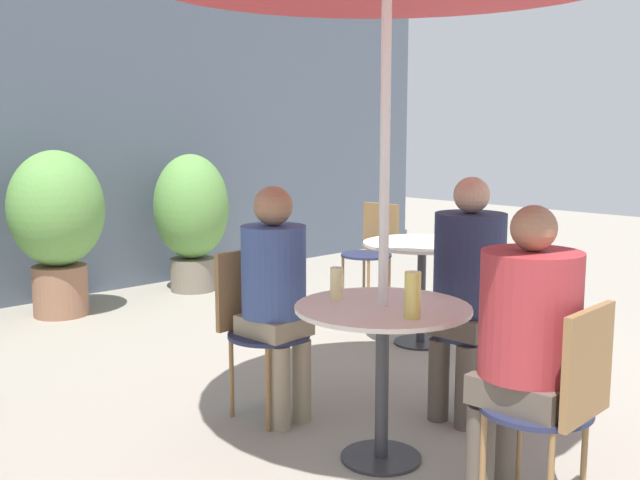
{
  "coord_description": "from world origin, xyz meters",
  "views": [
    {
      "loc": [
        -2.55,
        -2.16,
        1.49
      ],
      "look_at": [
        -0.12,
        0.36,
        0.97
      ],
      "focal_mm": 42.0,
      "sensor_mm": 36.0,
      "label": 1
    }
  ],
  "objects_px": {
    "seated_person_0": "(525,336)",
    "beer_glass_1": "(413,295)",
    "beer_glass_0": "(336,283)",
    "bistro_chair_1": "(482,315)",
    "bistro_chair_3": "(373,244)",
    "cafe_table_far": "(422,262)",
    "seated_person_2": "(276,283)",
    "seated_person_1": "(468,279)",
    "potted_plant_1": "(57,219)",
    "bistro_chair_2": "(256,316)",
    "bistro_chair_0": "(560,394)",
    "cafe_table_near": "(383,338)",
    "potted_plant_2": "(191,214)"
  },
  "relations": [
    {
      "from": "beer_glass_1",
      "to": "bistro_chair_0",
      "type": "bearing_deg",
      "value": -79.4
    },
    {
      "from": "potted_plant_1",
      "to": "potted_plant_2",
      "type": "relative_size",
      "value": 1.05
    },
    {
      "from": "cafe_table_far",
      "to": "seated_person_0",
      "type": "xyz_separation_m",
      "value": [
        -1.55,
        -1.72,
        0.13
      ]
    },
    {
      "from": "cafe_table_near",
      "to": "bistro_chair_2",
      "type": "relative_size",
      "value": 0.91
    },
    {
      "from": "seated_person_1",
      "to": "bistro_chair_1",
      "type": "bearing_deg",
      "value": 90.0
    },
    {
      "from": "cafe_table_near",
      "to": "bistro_chair_3",
      "type": "relative_size",
      "value": 0.91
    },
    {
      "from": "bistro_chair_1",
      "to": "bistro_chair_3",
      "type": "xyz_separation_m",
      "value": [
        1.38,
        2.01,
        0.0
      ]
    },
    {
      "from": "cafe_table_far",
      "to": "potted_plant_1",
      "type": "relative_size",
      "value": 0.62
    },
    {
      "from": "beer_glass_0",
      "to": "seated_person_1",
      "type": "bearing_deg",
      "value": -14.98
    },
    {
      "from": "potted_plant_1",
      "to": "seated_person_1",
      "type": "bearing_deg",
      "value": -81.08
    },
    {
      "from": "bistro_chair_1",
      "to": "seated_person_0",
      "type": "bearing_deg",
      "value": -50.62
    },
    {
      "from": "seated_person_2",
      "to": "potted_plant_2",
      "type": "distance_m",
      "value": 3.24
    },
    {
      "from": "cafe_table_far",
      "to": "seated_person_2",
      "type": "distance_m",
      "value": 1.66
    },
    {
      "from": "bistro_chair_1",
      "to": "bistro_chair_2",
      "type": "relative_size",
      "value": 1.0
    },
    {
      "from": "cafe_table_far",
      "to": "bistro_chair_3",
      "type": "relative_size",
      "value": 0.95
    },
    {
      "from": "seated_person_2",
      "to": "potted_plant_2",
      "type": "bearing_deg",
      "value": 60.48
    },
    {
      "from": "beer_glass_0",
      "to": "potted_plant_2",
      "type": "bearing_deg",
      "value": 65.99
    },
    {
      "from": "seated_person_1",
      "to": "seated_person_2",
      "type": "height_order",
      "value": "seated_person_1"
    },
    {
      "from": "bistro_chair_2",
      "to": "bistro_chair_3",
      "type": "relative_size",
      "value": 1.0
    },
    {
      "from": "beer_glass_0",
      "to": "bistro_chair_3",
      "type": "bearing_deg",
      "value": 38.59
    },
    {
      "from": "cafe_table_near",
      "to": "beer_glass_0",
      "type": "distance_m",
      "value": 0.32
    },
    {
      "from": "beer_glass_0",
      "to": "bistro_chair_1",
      "type": "bearing_deg",
      "value": -12.17
    },
    {
      "from": "beer_glass_1",
      "to": "bistro_chair_3",
      "type": "bearing_deg",
      "value": 44.77
    },
    {
      "from": "bistro_chair_0",
      "to": "seated_person_2",
      "type": "relative_size",
      "value": 0.71
    },
    {
      "from": "seated_person_1",
      "to": "potted_plant_2",
      "type": "bearing_deg",
      "value": 165.51
    },
    {
      "from": "bistro_chair_1",
      "to": "bistro_chair_3",
      "type": "relative_size",
      "value": 1.0
    },
    {
      "from": "bistro_chair_1",
      "to": "bistro_chair_2",
      "type": "distance_m",
      "value": 1.18
    },
    {
      "from": "bistro_chair_0",
      "to": "seated_person_0",
      "type": "distance_m",
      "value": 0.24
    },
    {
      "from": "bistro_chair_2",
      "to": "seated_person_2",
      "type": "relative_size",
      "value": 0.71
    },
    {
      "from": "bistro_chair_2",
      "to": "bistro_chair_0",
      "type": "bearing_deg",
      "value": -90.0
    },
    {
      "from": "bistro_chair_1",
      "to": "bistro_chair_0",
      "type": "bearing_deg",
      "value": -45.0
    },
    {
      "from": "bistro_chair_1",
      "to": "seated_person_0",
      "type": "xyz_separation_m",
      "value": [
        -0.81,
        -0.73,
        0.19
      ]
    },
    {
      "from": "seated_person_1",
      "to": "potted_plant_1",
      "type": "bearing_deg",
      "value": -173.72
    },
    {
      "from": "cafe_table_far",
      "to": "bistro_chair_0",
      "type": "relative_size",
      "value": 0.95
    },
    {
      "from": "bistro_chair_2",
      "to": "potted_plant_2",
      "type": "relative_size",
      "value": 0.68
    },
    {
      "from": "bistro_chair_1",
      "to": "bistro_chair_2",
      "type": "bearing_deg",
      "value": -135.0
    },
    {
      "from": "bistro_chair_2",
      "to": "beer_glass_0",
      "type": "xyz_separation_m",
      "value": [
        -0.02,
        -0.61,
        0.27
      ]
    },
    {
      "from": "bistro_chair_3",
      "to": "seated_person_2",
      "type": "xyz_separation_m",
      "value": [
        -2.25,
        -1.35,
        0.2
      ]
    },
    {
      "from": "bistro_chair_2",
      "to": "bistro_chair_3",
      "type": "distance_m",
      "value": 2.56
    },
    {
      "from": "beer_glass_1",
      "to": "bistro_chair_2",
      "type": "bearing_deg",
      "value": 88.0
    },
    {
      "from": "cafe_table_near",
      "to": "potted_plant_1",
      "type": "height_order",
      "value": "potted_plant_1"
    },
    {
      "from": "bistro_chair_1",
      "to": "bistro_chair_3",
      "type": "height_order",
      "value": "same"
    },
    {
      "from": "seated_person_0",
      "to": "beer_glass_1",
      "type": "bearing_deg",
      "value": -79.52
    },
    {
      "from": "bistro_chair_0",
      "to": "cafe_table_far",
      "type": "bearing_deg",
      "value": -132.22
    },
    {
      "from": "bistro_chair_3",
      "to": "seated_person_1",
      "type": "height_order",
      "value": "seated_person_1"
    },
    {
      "from": "cafe_table_far",
      "to": "seated_person_0",
      "type": "relative_size",
      "value": 0.67
    },
    {
      "from": "cafe_table_near",
      "to": "seated_person_0",
      "type": "distance_m",
      "value": 0.7
    },
    {
      "from": "bistro_chair_0",
      "to": "potted_plant_2",
      "type": "xyz_separation_m",
      "value": [
        1.39,
        4.41,
        0.19
      ]
    },
    {
      "from": "bistro_chair_2",
      "to": "bistro_chair_1",
      "type": "bearing_deg",
      "value": -45.0
    },
    {
      "from": "beer_glass_0",
      "to": "potted_plant_1",
      "type": "bearing_deg",
      "value": 86.6
    }
  ]
}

